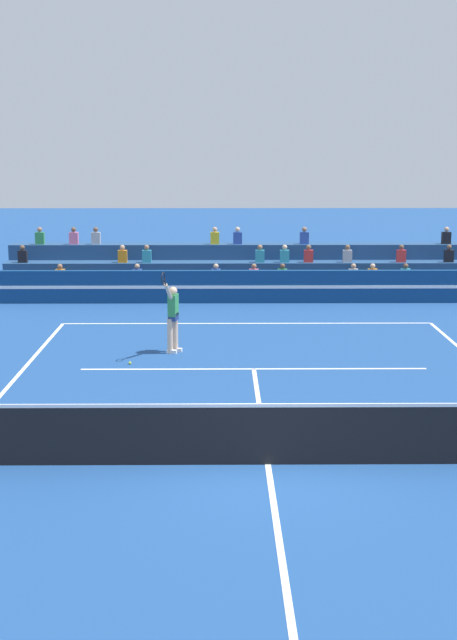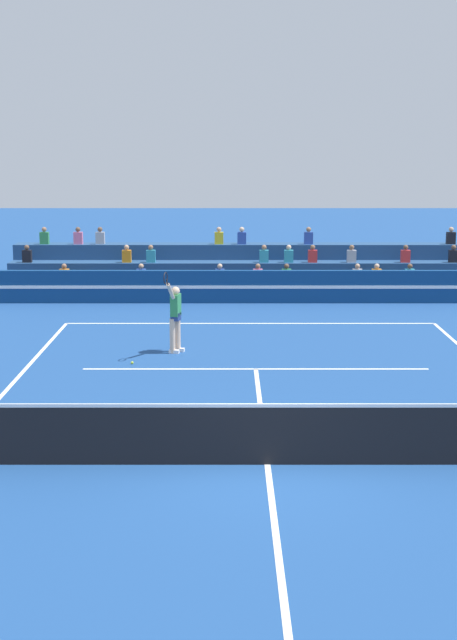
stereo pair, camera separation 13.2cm
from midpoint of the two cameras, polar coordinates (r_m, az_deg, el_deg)
The scene contains 7 objects.
ground_plane at distance 15.14m, azimuth 2.28°, elevation -9.22°, with size 120.00×120.00×0.00m, color navy.
court_lines at distance 15.13m, azimuth 2.28°, elevation -9.21°, with size 11.10×23.90×0.01m.
tennis_net at distance 14.95m, azimuth 2.30°, elevation -7.27°, with size 12.00×0.10×1.10m.
sponsor_banner_wall at distance 29.98m, azimuth 0.88°, elevation 2.15°, with size 18.00×0.26×1.10m.
bleacher_stand at distance 32.47m, azimuth 0.77°, elevation 3.04°, with size 17.05×2.85×2.28m.
tennis_player at distance 22.75m, azimuth -3.76°, elevation 0.30°, with size 0.47×1.34×2.28m.
tennis_ball at distance 21.85m, azimuth -6.50°, elevation -2.75°, with size 0.07×0.07×0.07m, color #C6DB33.
Camera 1 is at (-0.78, -14.16, 5.29)m, focal length 50.00 mm.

